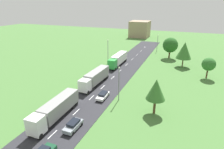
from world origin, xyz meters
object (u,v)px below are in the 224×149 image
Objects in this scene: lamppost_third at (108,50)px; tree_pine at (209,64)px; lamppost_fourth at (157,42)px; tree_oak at (184,50)px; tree_elm at (170,45)px; car_third at (103,95)px; distant_building at (140,29)px; truck_second at (95,77)px; lamppost_second at (119,82)px; truck_lead at (56,109)px; car_second at (73,125)px; tree_ash at (156,90)px; truck_third at (118,59)px.

lamppost_third reaches higher than tree_pine.
tree_oak reaches higher than lamppost_fourth.
tree_elm is (-5.29, 9.20, -0.51)m from tree_oak.
distant_building is (-12.28, 82.75, 4.03)m from car_third.
tree_oak is 1.05× the size of tree_elm.
truck_second is 1.59× the size of lamppost_second.
truck_second is at bearing -84.54° from distant_building.
truck_lead is 1.47× the size of lamppost_third.
car_second is 0.55× the size of lamppost_fourth.
truck_lead is at bearing -152.31° from tree_ash.
car_third is at bearing -69.66° from lamppost_third.
tree_elm is (10.29, 39.68, 4.35)m from car_third.
distant_building reaches higher than car_second.
car_second is at bearing -82.04° from truck_third.
car_third is (4.96, -6.18, -1.36)m from truck_second.
lamppost_second is at bearing -69.59° from truck_third.
tree_oak is (24.69, 5.94, 0.90)m from lamppost_third.
lamppost_third is (-3.99, 0.59, 2.58)m from truck_third.
car_third is 0.71× the size of tree_pine.
car_second is at bearing -93.86° from lamppost_fourth.
distant_building is (-24.13, 84.57, -0.33)m from tree_ash.
truck_third is at bearing -8.39° from lamppost_third.
car_second is at bearing -123.33° from tree_pine.
truck_third is 1.08× the size of distant_building.
truck_lead is 0.99× the size of truck_third.
truck_lead is 1.74× the size of tree_ash.
car_second is at bearing -139.26° from tree_ash.
tree_elm reaches higher than truck_second.
distant_building is (-15.86, 82.16, 0.39)m from lamppost_second.
distant_building is at bearing 98.44° from car_third.
distant_building is (-22.57, 43.06, -0.33)m from tree_elm.
lamppost_third is at bearing -142.03° from tree_elm.
tree_pine is (31.64, -2.24, -0.59)m from lamppost_third.
car_second is 45.61m from tree_oak.
tree_ash is at bearing 27.69° from truck_lead.
lamppost_second is (3.66, 12.68, 3.57)m from car_second.
truck_third is 3.14× the size of car_second.
tree_pine reaches higher than car_third.
tree_ash is at bearing 40.74° from car_second.
car_third is 26.48m from lamppost_third.
tree_elm is at bearing 125.18° from tree_pine.
truck_third is 1.60× the size of lamppost_second.
truck_second is at bearing 146.83° from lamppost_second.
car_second is 0.66× the size of tree_pine.
car_second reaches higher than car_third.
tree_oak is 1.16× the size of tree_ash.
truck_third is (-0.15, 17.78, 0.02)m from truck_second.
truck_second is 2.08× the size of tree_pine.
lamppost_third is 27.69m from lamppost_fourth.
truck_third is at bearing -134.41° from tree_elm.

